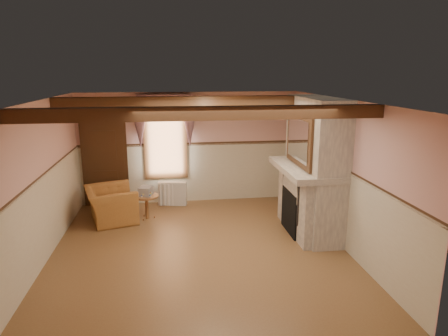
{
  "coord_description": "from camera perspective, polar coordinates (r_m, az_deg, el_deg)",
  "views": [
    {
      "loc": [
        -0.49,
        -6.98,
        3.3
      ],
      "look_at": [
        0.58,
        0.8,
        1.38
      ],
      "focal_mm": 32.0,
      "sensor_mm": 36.0,
      "label": 1
    }
  ],
  "objects": [
    {
      "name": "wall_front",
      "position": [
        4.44,
        -0.74,
        -11.59
      ],
      "size": [
        5.5,
        0.02,
        2.8
      ],
      "primitive_type": "cube",
      "color": "#D49D92",
      "rests_on": "floor"
    },
    {
      "name": "wall_left",
      "position": [
        7.58,
        -24.9,
        -2.11
      ],
      "size": [
        0.02,
        6.0,
        2.8
      ],
      "primitive_type": "cube",
      "color": "#D49D92",
      "rests_on": "floor"
    },
    {
      "name": "wainscot",
      "position": [
        7.45,
        -3.61,
        -6.33
      ],
      "size": [
        5.5,
        6.0,
        1.5
      ],
      "primitive_type": null,
      "color": "beige",
      "rests_on": "floor"
    },
    {
      "name": "jar_yellow",
      "position": [
        7.86,
        12.77,
        -0.03
      ],
      "size": [
        0.06,
        0.06,
        0.12
      ],
      "primitive_type": "cylinder",
      "color": "yellow",
      "rests_on": "mantel"
    },
    {
      "name": "firebox",
      "position": [
        8.48,
        9.79,
        -6.15
      ],
      "size": [
        0.2,
        0.95,
        0.9
      ],
      "primitive_type": "cube",
      "color": "black",
      "rests_on": "floor"
    },
    {
      "name": "ceiling_beam_back",
      "position": [
        8.22,
        -4.45,
        9.48
      ],
      "size": [
        5.5,
        0.18,
        0.2
      ],
      "primitive_type": "cube",
      "color": "black",
      "rests_on": "ceiling"
    },
    {
      "name": "book_stack",
      "position": [
        9.23,
        -11.11,
        -3.24
      ],
      "size": [
        0.35,
        0.39,
        0.2
      ],
      "primitive_type": "cube",
      "rotation": [
        0.0,
        0.0,
        -0.32
      ],
      "color": "#B7AD8C",
      "rests_on": "side_table"
    },
    {
      "name": "mantel_clock",
      "position": [
        8.96,
        10.12,
        2.03
      ],
      "size": [
        0.14,
        0.24,
        0.2
      ],
      "primitive_type": "cube",
      "color": "#311D0D",
      "rests_on": "mantel"
    },
    {
      "name": "side_table",
      "position": [
        9.33,
        -10.96,
        -5.48
      ],
      "size": [
        0.7,
        0.7,
        0.55
      ],
      "primitive_type": "cylinder",
      "rotation": [
        0.0,
        0.0,
        -0.35
      ],
      "color": "brown",
      "rests_on": "floor"
    },
    {
      "name": "bowl",
      "position": [
        8.13,
        12.05,
        0.31
      ],
      "size": [
        0.31,
        0.31,
        0.08
      ],
      "primitive_type": "imported",
      "color": "brown",
      "rests_on": "mantel"
    },
    {
      "name": "overmantel_mirror",
      "position": [
        8.11,
        10.63,
        4.04
      ],
      "size": [
        0.06,
        1.44,
        1.04
      ],
      "primitive_type": "cube",
      "color": "silver",
      "rests_on": "fireplace"
    },
    {
      "name": "candle_red",
      "position": [
        7.53,
        13.72,
        -0.52
      ],
      "size": [
        0.06,
        0.06,
        0.16
      ],
      "primitive_type": "cylinder",
      "color": "#A31814",
      "rests_on": "mantel"
    },
    {
      "name": "radiator",
      "position": [
        10.14,
        -7.37,
        -3.63
      ],
      "size": [
        0.72,
        0.31,
        0.6
      ],
      "primitive_type": "cube",
      "rotation": [
        0.0,
        0.0,
        -0.19
      ],
      "color": "beige",
      "rests_on": "floor"
    },
    {
      "name": "ceiling_beam_front",
      "position": [
        5.84,
        -2.99,
        7.8
      ],
      "size": [
        5.5,
        0.18,
        0.2
      ],
      "primitive_type": "cube",
      "color": "black",
      "rests_on": "ceiling"
    },
    {
      "name": "chair_rail",
      "position": [
        7.23,
        -3.69,
        -0.73
      ],
      "size": [
        5.5,
        6.0,
        0.08
      ],
      "primitive_type": null,
      "color": "black",
      "rests_on": "wainscot"
    },
    {
      "name": "oil_lamp",
      "position": [
        8.48,
        11.18,
        1.6
      ],
      "size": [
        0.11,
        0.11,
        0.28
      ],
      "primitive_type": "cylinder",
      "color": "gold",
      "rests_on": "mantel"
    },
    {
      "name": "window",
      "position": [
        10.09,
        -8.37,
        4.14
      ],
      "size": [
        1.06,
        0.08,
        2.02
      ],
      "primitive_type": "cube",
      "color": "white",
      "rests_on": "wall_back"
    },
    {
      "name": "window_drapes",
      "position": [
        9.92,
        -8.5,
        7.48
      ],
      "size": [
        1.3,
        0.14,
        1.4
      ],
      "primitive_type": "cube",
      "color": "gray",
      "rests_on": "wall_back"
    },
    {
      "name": "fireplace",
      "position": [
        8.34,
        12.84,
        0.2
      ],
      "size": [
        0.85,
        2.0,
        2.8
      ],
      "primitive_type": "cube",
      "color": "gray",
      "rests_on": "floor"
    },
    {
      "name": "wall_right",
      "position": [
        7.93,
        16.55,
        -0.73
      ],
      "size": [
        0.02,
        6.0,
        2.8
      ],
      "primitive_type": "cube",
      "color": "#D49D92",
      "rests_on": "floor"
    },
    {
      "name": "mantel",
      "position": [
        8.29,
        11.66,
        -0.11
      ],
      "size": [
        1.05,
        2.05,
        0.12
      ],
      "primitive_type": "cube",
      "color": "gray",
      "rests_on": "fireplace"
    },
    {
      "name": "ceiling",
      "position": [
        7.02,
        -3.86,
        9.6
      ],
      "size": [
        5.5,
        6.0,
        0.01
      ],
      "primitive_type": "cube",
      "color": "silver",
      "rests_on": "wall_back"
    },
    {
      "name": "door",
      "position": [
        10.3,
        -16.63,
        0.51
      ],
      "size": [
        1.1,
        0.1,
        2.1
      ],
      "primitive_type": "cube",
      "color": "black",
      "rests_on": "floor"
    },
    {
      "name": "armchair",
      "position": [
        9.35,
        -15.85,
        -5.02
      ],
      "size": [
        1.32,
        1.42,
        0.77
      ],
      "primitive_type": "imported",
      "rotation": [
        0.0,
        0.0,
        1.85
      ],
      "color": "#9E662D",
      "rests_on": "floor"
    },
    {
      "name": "floor",
      "position": [
        7.74,
        -3.52,
        -11.55
      ],
      "size": [
        5.5,
        6.0,
        0.01
      ],
      "primitive_type": "cube",
      "color": "brown",
      "rests_on": "ground"
    },
    {
      "name": "wall_back",
      "position": [
        10.18,
        -4.94,
        2.89
      ],
      "size": [
        5.5,
        0.02,
        2.8
      ],
      "primitive_type": "cube",
      "color": "#D49D92",
      "rests_on": "floor"
    }
  ]
}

